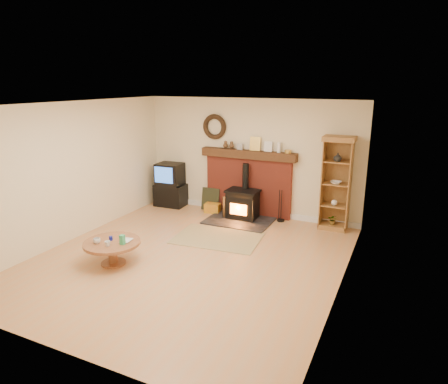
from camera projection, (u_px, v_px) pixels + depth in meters
The scene contains 11 objects.
ground at pixel (190, 259), 6.87m from camera, with size 5.50×5.50×0.00m, color tan.
room_shell at pixel (189, 159), 6.50m from camera, with size 5.02×5.52×2.61m.
chimney_breast at pixel (248, 180), 8.98m from camera, with size 2.20×0.22×1.78m.
wood_stove at pixel (242, 205), 8.75m from camera, with size 1.40×1.00×1.22m.
area_rug at pixel (218, 238), 7.75m from camera, with size 1.63×1.12×0.01m, color brown.
tv_unit at pixel (170, 186), 9.68m from camera, with size 0.74×0.55×1.05m.
curio_cabinet at pixel (336, 183), 8.04m from camera, with size 0.61×0.44×1.91m.
firelog_box at pixel (213, 208), 9.25m from camera, with size 0.35×0.22×0.22m, color yellow.
leaning_painting at pixel (210, 199), 9.39m from camera, with size 0.44×0.03×0.53m, color black.
fire_tools at pixel (281, 217), 8.68m from camera, with size 0.16×0.16×0.70m.
coffee_table at pixel (112, 246), 6.59m from camera, with size 0.93×0.93×0.56m.
Camera 1 is at (3.21, -5.47, 2.95)m, focal length 32.00 mm.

